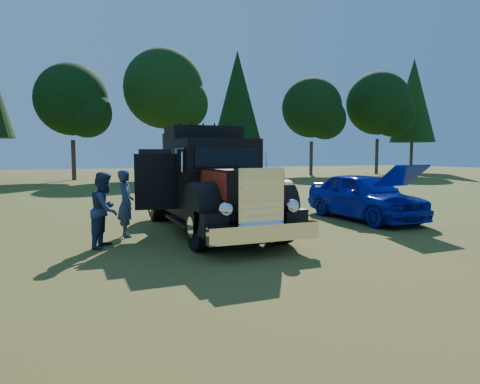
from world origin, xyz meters
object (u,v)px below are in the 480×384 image
spectator_far (105,210)px  hotrod_coupe (364,196)px  diamond_t_truck (213,187)px  spectator_near (126,203)px

spectator_far → hotrod_coupe: bearing=-56.5°
diamond_t_truck → spectator_far: bearing=-164.2°
spectator_near → spectator_far: spectator_near is taller
spectator_near → spectator_far: 1.27m
hotrod_coupe → spectator_far: 8.49m
hotrod_coupe → spectator_near: (-7.79, -0.02, 0.09)m
diamond_t_truck → hotrod_coupe: diamond_t_truck is taller
hotrod_coupe → spectator_far: size_ratio=2.63×
spectator_near → spectator_far: size_ratio=1.00×
diamond_t_truck → spectator_far: (-2.97, -0.84, -0.39)m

